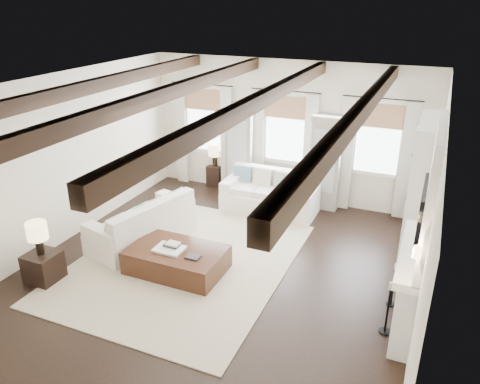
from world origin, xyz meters
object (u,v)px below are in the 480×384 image
at_px(sofa_back, 271,195).
at_px(ottoman, 177,260).
at_px(side_table_back, 215,175).
at_px(side_table_front, 44,267).
at_px(sofa_left, 144,226).

distance_m(sofa_back, ottoman, 3.11).
bearing_deg(ottoman, side_table_back, 106.60).
relative_size(side_table_front, side_table_back, 0.96).
height_order(sofa_back, ottoman, sofa_back).
relative_size(sofa_back, sofa_left, 0.92).
bearing_deg(sofa_left, sofa_back, 54.36).
relative_size(sofa_left, side_table_back, 4.27).
bearing_deg(sofa_back, ottoman, -101.77).
distance_m(sofa_left, ottoman, 1.27).
xyz_separation_m(ottoman, side_table_front, (-1.91, -1.14, 0.04)).
xyz_separation_m(side_table_front, side_table_back, (0.77, 5.00, 0.01)).
relative_size(sofa_left, side_table_front, 4.44).
height_order(ottoman, side_table_front, side_table_front).
distance_m(sofa_left, side_table_back, 3.23).
xyz_separation_m(sofa_left, side_table_back, (-0.05, 3.22, -0.10)).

